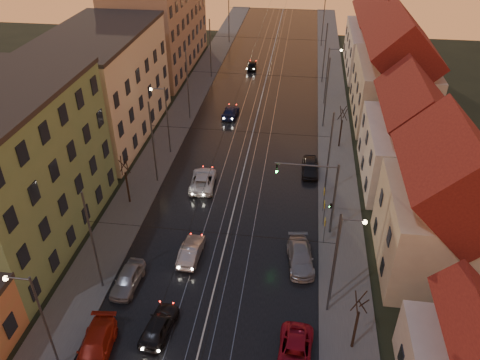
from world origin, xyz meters
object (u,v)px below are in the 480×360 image
at_px(traffic_light_mast, 323,190).
at_px(driving_car_2, 203,180).
at_px(street_lamp_0, 37,314).
at_px(street_lamp_1, 341,252).
at_px(street_lamp_3, 330,71).
at_px(driving_car_0, 159,325).
at_px(parked_left_3, 128,279).
at_px(parked_right_0, 295,353).
at_px(parked_left_2, 95,348).
at_px(parked_right_1, 300,257).
at_px(driving_car_4, 252,65).
at_px(parked_right_2, 310,167).
at_px(driving_car_1, 191,251).
at_px(street_lamp_2, 164,114).
at_px(driving_car_3, 230,112).

bearing_deg(traffic_light_mast, driving_car_2, 153.38).
xyz_separation_m(street_lamp_0, traffic_light_mast, (17.10, 16.00, -0.29)).
bearing_deg(street_lamp_1, driving_car_2, 132.76).
xyz_separation_m(street_lamp_3, driving_car_0, (-12.15, -40.50, -4.18)).
distance_m(street_lamp_1, parked_left_3, 16.33).
distance_m(traffic_light_mast, parked_right_0, 14.14).
xyz_separation_m(driving_car_0, parked_left_3, (-3.62, 3.96, 0.01)).
height_order(driving_car_0, driving_car_2, driving_car_2).
bearing_deg(parked_left_2, street_lamp_3, 63.97).
xyz_separation_m(street_lamp_3, parked_right_1, (-2.63, -32.25, -4.18)).
distance_m(street_lamp_0, driving_car_4, 57.20).
xyz_separation_m(street_lamp_3, parked_right_2, (-2.02, -18.10, -4.16)).
relative_size(street_lamp_1, traffic_light_mast, 1.11).
bearing_deg(parked_left_3, driving_car_4, 88.50).
bearing_deg(parked_right_1, traffic_light_mast, 62.67).
height_order(traffic_light_mast, parked_right_1, traffic_light_mast).
bearing_deg(driving_car_1, driving_car_4, -87.66).
distance_m(parked_left_2, parked_right_2, 28.38).
height_order(street_lamp_3, driving_car_4, street_lamp_3).
bearing_deg(driving_car_0, parked_left_3, -39.62).
distance_m(street_lamp_2, parked_right_0, 30.13).
bearing_deg(traffic_light_mast, street_lamp_2, 144.93).
xyz_separation_m(parked_left_2, parked_right_2, (13.77, 24.82, -0.01)).
bearing_deg(parked_right_1, street_lamp_1, -62.65).
relative_size(street_lamp_3, driving_car_2, 1.55).
relative_size(street_lamp_0, parked_right_2, 1.89).
height_order(parked_left_3, parked_right_1, parked_left_3).
bearing_deg(driving_car_0, parked_right_2, -106.43).
bearing_deg(parked_right_2, parked_right_0, -93.13).
bearing_deg(driving_car_3, driving_car_4, -89.24).
bearing_deg(parked_left_2, parked_right_1, 33.18).
xyz_separation_m(traffic_light_mast, driving_car_1, (-10.53, -4.73, -3.90)).
bearing_deg(parked_right_0, driving_car_3, 108.22).
bearing_deg(driving_car_3, parked_right_1, 113.39).
height_order(street_lamp_2, driving_car_3, street_lamp_2).
bearing_deg(street_lamp_2, driving_car_4, 77.51).
relative_size(street_lamp_3, driving_car_3, 1.83).
height_order(traffic_light_mast, parked_right_2, traffic_light_mast).
relative_size(traffic_light_mast, parked_right_2, 1.70).
relative_size(driving_car_0, parked_right_2, 0.98).
bearing_deg(driving_car_0, street_lamp_1, -151.77).
xyz_separation_m(street_lamp_1, street_lamp_3, (0.00, 36.00, 0.00)).
relative_size(street_lamp_3, driving_car_0, 1.92).
height_order(street_lamp_3, driving_car_2, street_lamp_3).
xyz_separation_m(driving_car_4, parked_right_1, (9.22, -44.94, 0.04)).
bearing_deg(street_lamp_2, parked_left_2, -84.86).
bearing_deg(parked_left_3, driving_car_3, 87.16).
bearing_deg(driving_car_0, street_lamp_2, -68.21).
distance_m(driving_car_0, parked_right_1, 12.60).
bearing_deg(driving_car_3, driving_car_1, 94.97).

